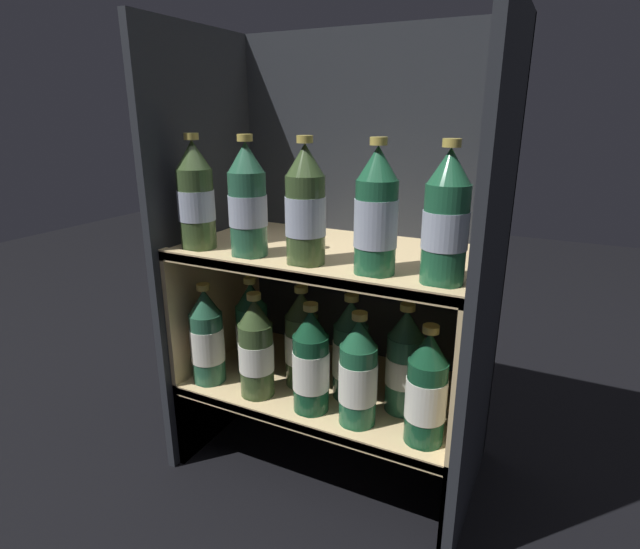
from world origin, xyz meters
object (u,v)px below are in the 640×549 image
Objects in this scene: bottle_lower_front_4 at (426,391)px; bottle_upper_front_4 at (446,221)px; bottle_lower_back_2 at (350,352)px; bottle_upper_front_1 at (248,203)px; bottle_upper_front_2 at (303,208)px; bottle_upper_front_0 at (196,198)px; bottle_lower_back_1 at (302,341)px; bottle_lower_back_3 at (404,363)px; bottle_lower_back_0 at (252,330)px; bottle_upper_front_3 at (376,215)px; bottle_lower_front_2 at (311,363)px; bottle_lower_front_3 at (358,375)px; bottle_lower_front_1 at (256,350)px; bottle_lower_front_0 at (207,339)px.

bottle_upper_front_4 is at bearing -0.00° from bottle_lower_front_4.
bottle_upper_front_1 is at bearing -156.21° from bottle_lower_back_2.
bottle_upper_front_1 is 0.13m from bottle_upper_front_2.
bottle_upper_front_0 is 1.00× the size of bottle_lower_front_4.
bottle_upper_front_0 reaches higher than bottle_lower_back_1.
bottle_upper_front_2 is 1.00× the size of bottle_lower_back_3.
bottle_lower_back_0 is at bearing 169.45° from bottle_upper_front_4.
bottle_lower_front_4 is at bearing -0.00° from bottle_upper_front_3.
bottle_upper_front_0 is 0.36m from bottle_lower_back_0.
bottle_lower_front_2 is 1.00× the size of bottle_lower_front_3.
bottle_lower_front_3 and bottle_lower_back_0 have the same top height.
bottle_lower_back_2 is at bearing 121.81° from bottle_lower_front_3.
bottle_lower_front_3 is at bearing -180.00° from bottle_upper_front_3.
bottle_upper_front_4 reaches higher than bottle_lower_back_1.
bottle_upper_front_0 is 0.58m from bottle_lower_back_3.
bottle_lower_back_1 is at bearing 22.70° from bottle_upper_front_0.
bottle_lower_back_0 is 0.39m from bottle_lower_back_3.
bottle_lower_front_3 is at bearing -128.93° from bottle_lower_back_3.
bottle_upper_front_1 is 0.28m from bottle_upper_front_3.
bottle_upper_front_2 is 1.00× the size of bottle_lower_front_2.
bottle_upper_front_2 is at bearing 0.00° from bottle_lower_front_1.
bottle_upper_front_1 is 1.00× the size of bottle_lower_back_2.
bottle_upper_front_2 is at bearing -24.27° from bottle_lower_back_0.
bottle_lower_front_0 is at bearing -169.16° from bottle_lower_back_3.
bottle_upper_front_3 reaches higher than bottle_lower_back_1.
bottle_lower_front_2 is 1.00× the size of bottle_lower_front_4.
bottle_lower_front_2 is (0.01, 0.00, -0.34)m from bottle_upper_front_2.
bottle_lower_back_3 is at bearing 0.00° from bottle_lower_back_2.
bottle_lower_front_3 is 0.11m from bottle_lower_back_3.
bottle_lower_back_1 is (-0.18, 0.09, 0.00)m from bottle_lower_front_3.
bottle_upper_front_4 is 0.41m from bottle_lower_back_2.
bottle_upper_front_3 is 0.36m from bottle_lower_back_2.
bottle_upper_front_0 is at bearing 180.00° from bottle_lower_front_2.
bottle_lower_front_0 and bottle_lower_back_0 have the same top height.
bottle_lower_back_1 is (0.07, 0.09, -0.00)m from bottle_lower_front_1.
bottle_lower_front_0 is 0.11m from bottle_lower_back_0.
bottle_lower_front_1 is 0.14m from bottle_lower_front_2.
bottle_lower_back_0 and bottle_lower_back_1 have the same top height.
bottle_lower_front_1 is (-0.28, -0.00, -0.34)m from bottle_upper_front_3.
bottle_upper_front_3 reaches higher than bottle_lower_front_2.
bottle_lower_front_0 is at bearing 180.00° from bottle_lower_front_3.
bottle_upper_front_2 and bottle_upper_front_4 have the same top height.
bottle_upper_front_1 and bottle_upper_front_4 have the same top height.
bottle_upper_front_3 is at bearing -116.68° from bottle_lower_back_3.
bottle_lower_back_1 is at bearing 122.29° from bottle_upper_front_2.
bottle_upper_front_1 reaches higher than bottle_lower_front_3.
bottle_lower_front_3 is (0.11, 0.00, 0.00)m from bottle_lower_front_2.
bottle_upper_front_4 is (0.13, -0.00, 0.00)m from bottle_upper_front_3.
bottle_lower_front_0 is at bearing 180.00° from bottle_upper_front_1.
bottle_lower_front_0 and bottle_lower_front_3 have the same top height.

